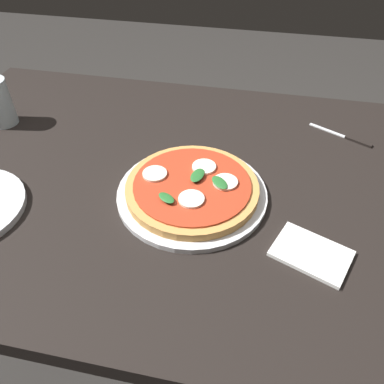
{
  "coord_description": "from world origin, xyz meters",
  "views": [
    {
      "loc": [
        0.13,
        -0.63,
        1.29
      ],
      "look_at": [
        0.01,
        -0.05,
        0.75
      ],
      "focal_mm": 36.18,
      "sensor_mm": 36.0,
      "label": 1
    }
  ],
  "objects": [
    {
      "name": "serving_tray",
      "position": [
        0.01,
        -0.05,
        0.75
      ],
      "size": [
        0.31,
        0.31,
        0.01
      ],
      "primitive_type": "cylinder",
      "color": "silver",
      "rests_on": "dining_table"
    },
    {
      "name": "dining_table",
      "position": [
        0.0,
        0.0,
        0.64
      ],
      "size": [
        1.37,
        0.85,
        0.74
      ],
      "color": "black",
      "rests_on": "ground_plane"
    },
    {
      "name": "napkin",
      "position": [
        0.25,
        -0.16,
        0.75
      ],
      "size": [
        0.15,
        0.13,
        0.01
      ],
      "primitive_type": "cube",
      "rotation": [
        0.0,
        0.0,
        -0.39
      ],
      "color": "white",
      "rests_on": "dining_table"
    },
    {
      "name": "pizza",
      "position": [
        0.01,
        -0.05,
        0.77
      ],
      "size": [
        0.27,
        0.27,
        0.03
      ],
      "color": "tan",
      "rests_on": "serving_tray"
    },
    {
      "name": "knife",
      "position": [
        0.35,
        0.23,
        0.74
      ],
      "size": [
        0.15,
        0.08,
        0.01
      ],
      "color": "black",
      "rests_on": "dining_table"
    },
    {
      "name": "ground_plane",
      "position": [
        0.0,
        0.0,
        0.0
      ],
      "size": [
        6.0,
        6.0,
        0.0
      ],
      "primitive_type": "plane",
      "color": "#2D2B28"
    }
  ]
}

